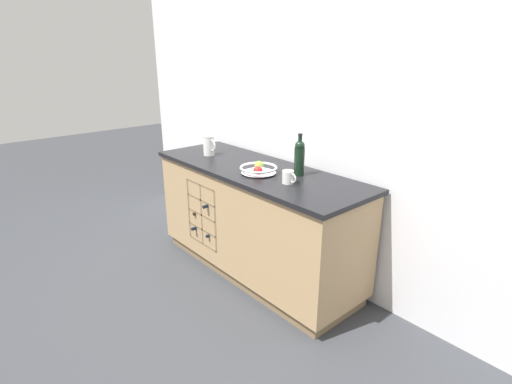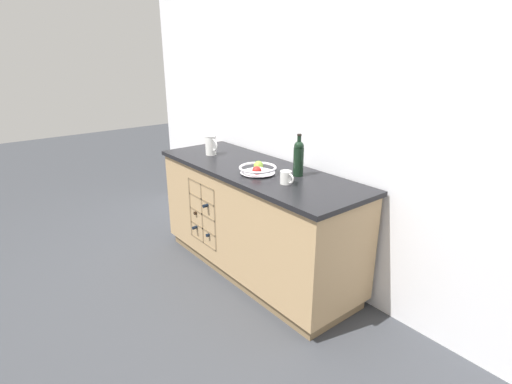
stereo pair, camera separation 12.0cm
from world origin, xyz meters
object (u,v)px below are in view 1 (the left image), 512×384
Objects in this scene: white_pitcher at (209,145)px; ceramic_mug at (288,177)px; fruit_bowl at (259,169)px; standing_wine_bottle at (299,157)px.

white_pitcher is 1.47× the size of ceramic_mug.
standing_wine_bottle is (0.22, 0.20, 0.10)m from fruit_bowl.
ceramic_mug is (0.31, 0.00, 0.01)m from fruit_bowl.
fruit_bowl is at bearing -179.24° from ceramic_mug.
fruit_bowl is at bearing -2.76° from white_pitcher.
white_pitcher is 0.94m from standing_wine_bottle.
fruit_bowl is 2.43× the size of ceramic_mug.
standing_wine_bottle reaches higher than ceramic_mug.
standing_wine_bottle is at bearing 113.44° from ceramic_mug.
fruit_bowl is 0.31m from ceramic_mug.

